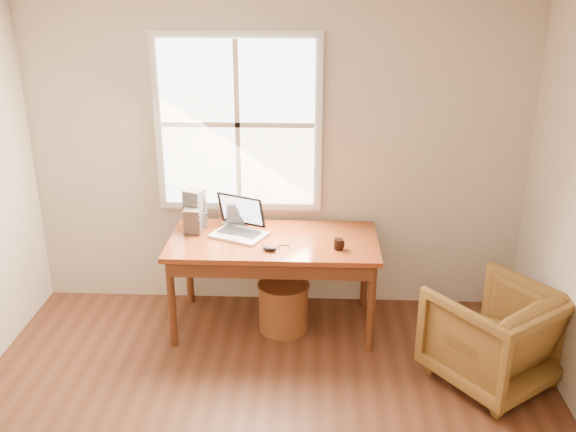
# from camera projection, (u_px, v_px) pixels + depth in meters

# --- Properties ---
(room_shell) EXTENTS (4.04, 4.54, 2.64)m
(room_shell) POSITION_uv_depth(u_px,v_px,m) (246.00, 264.00, 3.19)
(room_shell) COLOR #562F1D
(room_shell) RESTS_ON ground
(desk) EXTENTS (1.60, 0.80, 0.04)m
(desk) POSITION_uv_depth(u_px,v_px,m) (273.00, 241.00, 4.92)
(desk) COLOR brown
(desk) RESTS_ON room_shell
(armchair) EXTENTS (1.06, 1.06, 0.70)m
(armchair) POSITION_uv_depth(u_px,v_px,m) (493.00, 335.00, 4.38)
(armchair) COLOR brown
(armchair) RESTS_ON room_shell
(wicker_stool) EXTENTS (0.47, 0.47, 0.38)m
(wicker_stool) POSITION_uv_depth(u_px,v_px,m) (283.00, 307.00, 5.06)
(wicker_stool) COLOR brown
(wicker_stool) RESTS_ON room_shell
(laptop) EXTENTS (0.57, 0.58, 0.32)m
(laptop) POSITION_uv_depth(u_px,v_px,m) (238.00, 217.00, 4.91)
(laptop) COLOR #BABCC2
(laptop) RESTS_ON desk
(mouse) EXTENTS (0.12, 0.09, 0.04)m
(mouse) POSITION_uv_depth(u_px,v_px,m) (270.00, 249.00, 4.71)
(mouse) COLOR black
(mouse) RESTS_ON desk
(coffee_mug) EXTENTS (0.09, 0.09, 0.08)m
(coffee_mug) POSITION_uv_depth(u_px,v_px,m) (338.00, 244.00, 4.73)
(coffee_mug) COLOR black
(coffee_mug) RESTS_ON desk
(cd_stack_a) EXTENTS (0.16, 0.15, 0.27)m
(cd_stack_a) POSITION_uv_depth(u_px,v_px,m) (197.00, 210.00, 5.11)
(cd_stack_a) COLOR #ACB2B8
(cd_stack_a) RESTS_ON desk
(cd_stack_b) EXTENTS (0.13, 0.11, 0.20)m
(cd_stack_b) POSITION_uv_depth(u_px,v_px,m) (193.00, 221.00, 4.99)
(cd_stack_b) COLOR #222227
(cd_stack_b) RESTS_ON desk
(cd_stack_c) EXTENTS (0.18, 0.17, 0.32)m
(cd_stack_c) POSITION_uv_depth(u_px,v_px,m) (195.00, 209.00, 5.07)
(cd_stack_c) COLOR gray
(cd_stack_c) RESTS_ON desk
(cd_stack_d) EXTENTS (0.19, 0.18, 0.20)m
(cd_stack_d) POSITION_uv_depth(u_px,v_px,m) (236.00, 213.00, 5.16)
(cd_stack_d) COLOR #ACB1B8
(cd_stack_d) RESTS_ON desk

